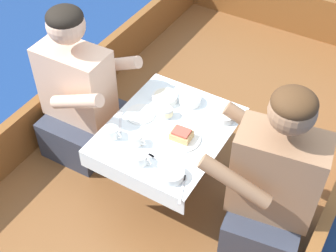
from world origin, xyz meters
TOP-DOWN VIEW (x-y plane):
  - ground_plane at (0.00, 0.00)m, footprint 60.00×60.00m
  - boat_deck at (0.00, 0.00)m, footprint 1.81×3.77m
  - gunwale_port at (-0.87, 0.00)m, footprint 0.06×3.77m
  - gunwale_starboard at (0.87, 0.00)m, footprint 0.06×3.77m
  - bow_coaming at (0.00, 1.86)m, footprint 1.69×0.06m
  - cockpit_table at (0.00, -0.04)m, footprint 0.60×0.72m
  - person_port at (-0.60, -0.03)m, footprint 0.53×0.45m
  - person_starboard at (0.60, -0.09)m, footprint 0.56×0.51m
  - plate_sandwich at (0.10, -0.07)m, footprint 0.20×0.20m
  - plate_bread at (-0.18, -0.03)m, footprint 0.16×0.16m
  - sandwich at (0.10, -0.07)m, footprint 0.11×0.09m
  - bowl_port_near at (0.21, 0.18)m, footprint 0.12×0.12m
  - bowl_starboard_near at (-0.13, 0.14)m, footprint 0.14×0.14m
  - bowl_center_far at (0.18, -0.31)m, footprint 0.12×0.12m
  - bowl_port_far at (-0.00, 0.19)m, footprint 0.12×0.12m
  - coffee_cup_port at (-0.21, -0.24)m, footprint 0.10×0.07m
  - coffee_cup_starboard at (0.01, -0.31)m, footprint 0.09×0.06m
  - coffee_cup_center at (-0.08, -0.22)m, footprint 0.09×0.07m
  - tin_can at (-0.05, 0.04)m, footprint 0.07×0.07m
  - utensil_spoon_starboard at (0.06, 0.09)m, footprint 0.17×0.04m
  - utensil_fork_starboard at (0.08, -0.25)m, footprint 0.17×0.04m
  - utensil_knife_starboard at (-0.09, -0.33)m, footprint 0.17×0.03m
  - utensil_knife_port at (-0.06, -0.09)m, footprint 0.17×0.02m
  - utensil_fork_port at (0.25, -0.33)m, footprint 0.08×0.17m
  - utensil_spoon_center at (-0.26, -0.10)m, footprint 0.11×0.15m

SIDE VIEW (x-z plane):
  - ground_plane at x=0.00m, z-range 0.00..0.00m
  - boat_deck at x=0.00m, z-range 0.00..0.25m
  - gunwale_port at x=-0.87m, z-range 0.25..0.55m
  - gunwale_starboard at x=0.87m, z-range 0.25..0.55m
  - bow_coaming at x=0.00m, z-range 0.25..0.60m
  - person_port at x=-0.60m, z-range 0.16..1.12m
  - cockpit_table at x=0.00m, z-range 0.42..0.86m
  - person_starboard at x=0.60m, z-range 0.15..1.14m
  - utensil_fork_starboard at x=0.08m, z-range 0.69..0.70m
  - utensil_knife_starboard at x=-0.09m, z-range 0.69..0.70m
  - utensil_knife_port at x=-0.06m, z-range 0.69..0.70m
  - utensil_fork_port at x=0.25m, z-range 0.69..0.70m
  - utensil_spoon_starboard at x=0.06m, z-range 0.69..0.70m
  - utensil_spoon_center at x=-0.26m, z-range 0.69..0.70m
  - plate_sandwich at x=0.10m, z-range 0.69..0.70m
  - plate_bread at x=-0.18m, z-range 0.69..0.70m
  - bowl_port_near at x=0.21m, z-range 0.69..0.74m
  - bowl_starboard_near at x=-0.13m, z-range 0.69..0.74m
  - bowl_port_far at x=0.00m, z-range 0.69..0.74m
  - bowl_center_far at x=0.18m, z-range 0.69..0.74m
  - tin_can at x=-0.05m, z-range 0.69..0.75m
  - coffee_cup_starboard at x=0.01m, z-range 0.69..0.75m
  - coffee_cup_port at x=-0.21m, z-range 0.69..0.75m
  - coffee_cup_center at x=-0.08m, z-range 0.69..0.75m
  - sandwich at x=0.10m, z-range 0.70..0.75m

